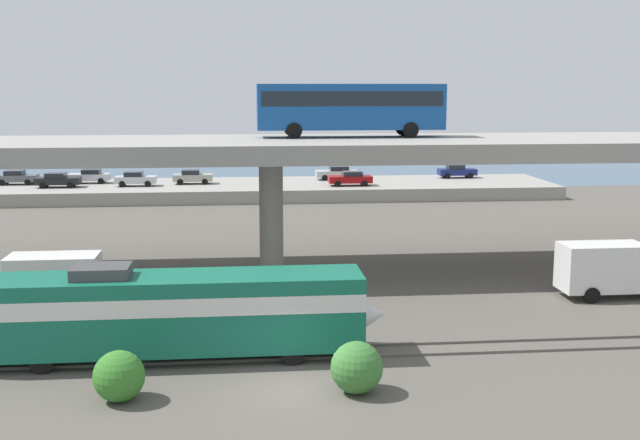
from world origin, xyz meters
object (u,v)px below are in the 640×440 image
at_px(service_truck_east, 617,268).
at_px(parked_car_6, 90,176).
at_px(service_truck_west, 37,282).
at_px(parked_car_5, 135,179).
at_px(parked_car_7, 351,178).
at_px(transit_bus_on_overpass, 351,105).
at_px(parked_car_0, 193,177).
at_px(parked_car_2, 457,171).
at_px(parked_car_3, 58,180).
at_px(train_locomotive, 190,309).
at_px(parked_car_1, 16,177).
at_px(parked_car_4, 337,173).

distance_m(service_truck_east, parked_car_6, 58.26).
bearing_deg(service_truck_west, parked_car_5, -89.62).
bearing_deg(parked_car_7, transit_bus_on_overpass, 82.04).
distance_m(parked_car_6, parked_car_7, 27.82).
relative_size(parked_car_0, parked_car_5, 0.99).
relative_size(parked_car_0, parked_car_2, 0.97).
xyz_separation_m(parked_car_6, parked_car_7, (27.40, -4.82, 0.00)).
relative_size(transit_bus_on_overpass, parked_car_5, 2.87).
bearing_deg(parked_car_2, parked_car_6, -178.55).
bearing_deg(parked_car_6, parked_car_5, 150.12).
height_order(parked_car_3, parked_car_7, same).
xyz_separation_m(train_locomotive, parked_car_1, (-21.24, 52.65, -0.08)).
relative_size(service_truck_west, parked_car_2, 1.60).
relative_size(service_truck_east, parked_car_6, 1.60).
xyz_separation_m(parked_car_2, parked_car_7, (-12.91, -5.84, 0.00)).
relative_size(parked_car_5, parked_car_6, 0.98).
bearing_deg(service_truck_west, parked_car_7, -118.56).
relative_size(train_locomotive, parked_car_2, 4.17).
xyz_separation_m(service_truck_west, parked_car_1, (-12.92, 44.82, 0.48)).
bearing_deg(parked_car_4, parked_car_0, 8.03).
bearing_deg(parked_car_6, parked_car_1, 2.75).
xyz_separation_m(service_truck_west, service_truck_east, (31.34, 0.00, 0.00)).
xyz_separation_m(service_truck_east, parked_car_0, (-25.84, 43.57, 0.48)).
relative_size(train_locomotive, parked_car_4, 3.81).
distance_m(parked_car_0, parked_car_3, 13.67).
bearing_deg(transit_bus_on_overpass, service_truck_west, -150.60).
height_order(parked_car_4, parked_car_5, same).
height_order(service_truck_east, parked_car_7, service_truck_east).
distance_m(service_truck_east, parked_car_2, 46.34).
bearing_deg(parked_car_6, service_truck_east, 129.14).
height_order(transit_bus_on_overpass, parked_car_5, transit_bus_on_overpass).
bearing_deg(train_locomotive, service_truck_west, 136.77).
height_order(service_truck_west, parked_car_7, service_truck_west).
bearing_deg(service_truck_east, service_truck_west, 180.00).
height_order(transit_bus_on_overpass, parked_car_4, transit_bus_on_overpass).
height_order(parked_car_3, parked_car_5, same).
relative_size(parked_car_1, parked_car_5, 1.01).
relative_size(transit_bus_on_overpass, service_truck_east, 1.76).
bearing_deg(parked_car_7, parked_car_4, -82.30).
relative_size(service_truck_west, parked_car_3, 1.54).
height_order(transit_bus_on_overpass, parked_car_6, transit_bus_on_overpass).
distance_m(train_locomotive, parked_car_4, 55.15).
xyz_separation_m(parked_car_1, parked_car_5, (12.63, -2.60, -0.00)).
relative_size(transit_bus_on_overpass, parked_car_4, 2.59).
distance_m(service_truck_west, parked_car_5, 42.23).
bearing_deg(parked_car_3, parked_car_7, -3.03).
distance_m(train_locomotive, service_truck_east, 24.31).
bearing_deg(transit_bus_on_overpass, parked_car_1, 131.32).
bearing_deg(parked_car_5, service_truck_east, -53.17).
bearing_deg(service_truck_west, parked_car_2, -127.05).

